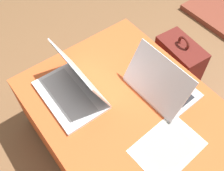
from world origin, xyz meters
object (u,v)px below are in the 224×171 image
(laptop_far, at_px, (161,85))
(paper_sheet, at_px, (167,147))
(backpack, at_px, (177,69))
(laptop_near, at_px, (73,88))

(laptop_far, distance_m, paper_sheet, 0.31)
(laptop_far, height_order, paper_sheet, laptop_far)
(backpack, bearing_deg, laptop_near, 87.28)
(laptop_far, relative_size, paper_sheet, 1.10)
(laptop_near, bearing_deg, paper_sheet, 19.78)
(laptop_near, xyz_separation_m, backpack, (0.09, 0.69, -0.28))
(backpack, relative_size, paper_sheet, 1.57)
(laptop_near, xyz_separation_m, paper_sheet, (0.48, 0.17, -0.05))
(laptop_far, xyz_separation_m, backpack, (-0.15, 0.35, -0.28))
(laptop_near, relative_size, backpack, 0.74)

